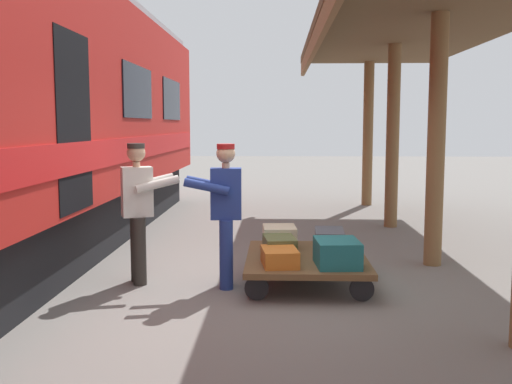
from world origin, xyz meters
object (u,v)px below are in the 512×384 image
Objects in this scene: suitcase_cream_canvas at (279,237)px; suitcase_olive_duffel at (280,246)px; luggage_cart at (306,259)px; porter_by_door at (139,208)px; suitcase_slate_roller at (329,239)px; porter_in_overalls at (224,210)px; suitcase_teal_softside at (337,253)px; suitcase_maroon_trunk at (333,248)px; suitcase_orange_carryall at (280,257)px.

suitcase_cream_canvas reaches higher than suitcase_olive_duffel.
porter_by_door is (2.03, 0.06, 0.63)m from luggage_cart.
porter_in_overalls is at bearing 29.07° from suitcase_slate_roller.
suitcase_teal_softside is 0.36× the size of porter_in_overalls.
suitcase_cream_canvas is at bearing -38.05° from suitcase_maroon_trunk.
suitcase_cream_canvas is at bearing -90.00° from suitcase_olive_duffel.
suitcase_orange_carryall is 0.87m from porter_in_overalls.
porter_in_overalls reaches higher than suitcase_cream_canvas.
suitcase_olive_duffel is at bearing 90.00° from suitcase_cream_canvas.
suitcase_cream_canvas is 0.30× the size of porter_by_door.
suitcase_slate_roller is at bearing -166.48° from porter_by_door.
suitcase_teal_softside is at bearing 167.34° from porter_in_overalls.
suitcase_slate_roller is 1.56m from porter_in_overalls.
porter_in_overalls reaches higher than suitcase_maroon_trunk.
suitcase_maroon_trunk reaches higher than luggage_cart.
suitcase_maroon_trunk is 0.34× the size of porter_in_overalls.
suitcase_teal_softside is (-0.32, 0.51, 0.19)m from luggage_cart.
suitcase_teal_softside is (0.00, 1.01, 0.03)m from suitcase_slate_roller.
porter_by_door is (2.35, 0.06, 0.49)m from suitcase_maroon_trunk.
suitcase_cream_canvas reaches higher than luggage_cart.
suitcase_olive_duffel is 0.82m from suitcase_teal_softside.
suitcase_orange_carryall is 1.83m from porter_by_door.
suitcase_olive_duffel is (0.00, -0.51, 0.02)m from suitcase_orange_carryall.
suitcase_teal_softside is (-0.65, 0.00, 0.05)m from suitcase_orange_carryall.
porter_in_overalls is (0.98, 0.22, 0.63)m from luggage_cart.
porter_by_door is (1.05, -0.16, 0.00)m from porter_in_overalls.
suitcase_cream_canvas is (0.32, -0.51, 0.18)m from luggage_cart.
suitcase_maroon_trunk is 2.40m from porter_by_door.
suitcase_olive_duffel is 0.95× the size of suitcase_maroon_trunk.
porter_in_overalls reaches higher than luggage_cart.
suitcase_cream_canvas is 0.85× the size of suitcase_teal_softside.
suitcase_slate_roller is at bearing -141.95° from suitcase_olive_duffel.
porter_by_door is (1.70, 0.06, 0.47)m from suitcase_olive_duffel.
suitcase_slate_roller is at bearing -122.57° from suitcase_orange_carryall.
suitcase_maroon_trunk is at bearing 180.00° from luggage_cart.
suitcase_olive_duffel reaches higher than luggage_cart.
porter_in_overalls reaches higher than suitcase_teal_softside.
suitcase_orange_carryall is 0.65m from suitcase_teal_softside.
suitcase_cream_canvas is at bearing 0.00° from suitcase_slate_roller.
luggage_cart is 0.36m from suitcase_maroon_trunk.
suitcase_orange_carryall is 0.51m from suitcase_olive_duffel.
suitcase_olive_duffel is at bearing -38.05° from suitcase_teal_softside.
suitcase_teal_softside reaches higher than luggage_cart.
luggage_cart is 0.63m from suitcase_teal_softside.
suitcase_olive_duffel is at bearing 0.00° from suitcase_maroon_trunk.
suitcase_teal_softside is 2.43m from porter_by_door.
suitcase_cream_canvas is at bearing -57.43° from luggage_cart.
suitcase_teal_softside is at bearing 141.95° from suitcase_olive_duffel.
suitcase_teal_softside reaches higher than suitcase_maroon_trunk.
suitcase_teal_softside is (-0.65, 0.51, 0.03)m from suitcase_olive_duffel.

